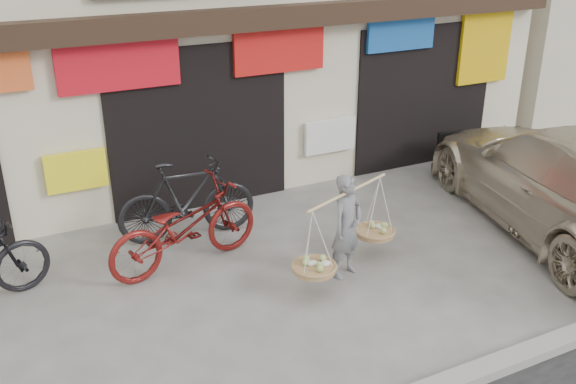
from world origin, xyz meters
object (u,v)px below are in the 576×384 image
suv (568,180)px  bike_1 (187,199)px  street_vendor (347,231)px  bike_2 (184,227)px

suv → bike_1: bearing=-10.2°
street_vendor → bike_1: 2.55m
street_vendor → suv: size_ratio=0.30×
bike_2 → suv: size_ratio=0.37×
bike_2 → street_vendor: bearing=-134.6°
street_vendor → bike_2: (-1.86, 1.21, -0.06)m
bike_1 → bike_2: size_ratio=0.92×
bike_1 → suv: suv is taller
bike_1 → bike_2: 0.86m
bike_1 → suv: (5.28, -2.35, 0.20)m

